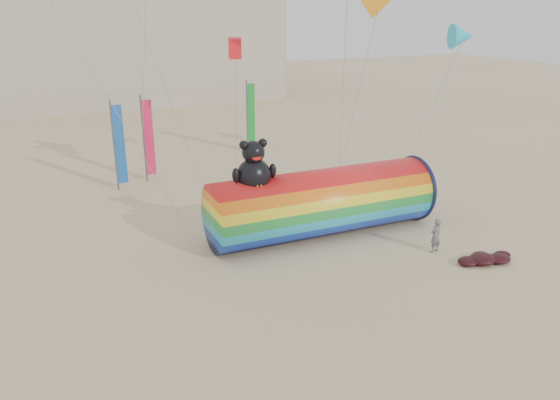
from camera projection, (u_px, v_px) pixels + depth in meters
name	position (u px, v px, depth m)	size (l,w,h in m)	color
ground	(284.00, 269.00, 22.01)	(160.00, 160.00, 0.00)	#CCB58C
windsock_assembly	(322.00, 201.00, 24.92)	(10.59, 3.23, 4.88)	red
kite_handler	(436.00, 236.00, 23.30)	(0.55, 0.36, 1.52)	slate
fabric_bundle	(485.00, 259.00, 22.52)	(2.62, 1.35, 0.41)	#3B0A0E
festival_banners	(178.00, 132.00, 33.93)	(10.60, 5.24, 5.20)	#59595E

